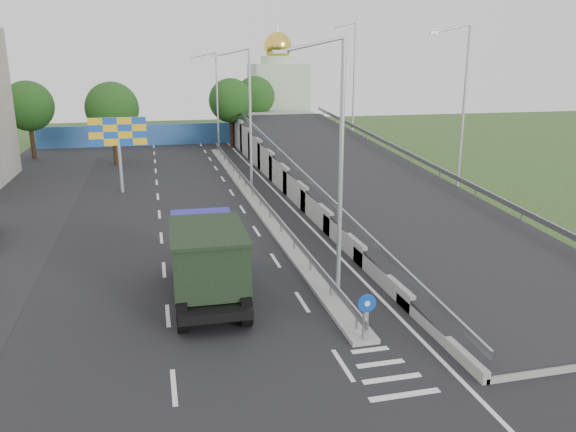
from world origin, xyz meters
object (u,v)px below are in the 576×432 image
object	(u,v)px
dump_truck	(207,256)
billboard	(118,136)
sign_bollard	(366,317)
lamp_post_mid	(248,113)
lamp_post_near	(336,158)
lamp_post_far	(215,96)
church	(278,93)

from	to	relation	value
dump_truck	billboard	bearing A→B (deg)	102.69
sign_bollard	lamp_post_mid	size ratio (longest dim) A/B	0.17
lamp_post_near	lamp_post_far	world-z (taller)	same
lamp_post_near	church	size ratio (longest dim) A/B	0.73
billboard	dump_truck	xyz separation A→B (m)	(4.19, -20.56, -2.41)
sign_bollard	lamp_post_mid	distance (m)	24.30
church	lamp_post_near	bearing A→B (deg)	-100.38
dump_truck	church	bearing A→B (deg)	75.44
billboard	church	bearing A→B (deg)	59.30
sign_bollard	lamp_post_far	xyz separation A→B (m)	(0.11, 43.83, 4.77)
lamp_post_mid	lamp_post_far	distance (m)	20.00
sign_bollard	lamp_post_far	bearing A→B (deg)	89.86
lamp_post_far	dump_truck	size ratio (longest dim) A/B	1.37
lamp_post_mid	billboard	size ratio (longest dim) A/B	1.83
sign_bollard	dump_truck	bearing A→B (deg)	132.43
lamp_post_near	church	xyz separation A→B (m)	(9.89, 54.00, -0.50)
lamp_post_mid	dump_truck	world-z (taller)	lamp_post_mid
sign_bollard	lamp_post_far	size ratio (longest dim) A/B	0.17
lamp_post_mid	lamp_post_far	xyz separation A→B (m)	(0.00, 20.00, 0.00)
church	billboard	bearing A→B (deg)	-120.70
lamp_post_near	lamp_post_far	xyz separation A→B (m)	(0.00, 40.00, 0.00)
lamp_post_far	billboard	size ratio (longest dim) A/B	1.83
lamp_post_mid	church	bearing A→B (deg)	73.78
lamp_post_near	church	distance (m)	54.90
lamp_post_far	billboard	xyz separation A→B (m)	(-9.11, -18.00, -1.62)
lamp_post_far	dump_truck	world-z (taller)	lamp_post_far
sign_bollard	lamp_post_far	world-z (taller)	lamp_post_far
lamp_post_mid	dump_truck	xyz separation A→B (m)	(-4.92, -18.56, -4.03)
lamp_post_far	lamp_post_near	bearing A→B (deg)	-90.00
sign_bollard	lamp_post_near	bearing A→B (deg)	88.36
lamp_post_mid	dump_truck	bearing A→B (deg)	-104.86
sign_bollard	lamp_post_near	world-z (taller)	lamp_post_near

